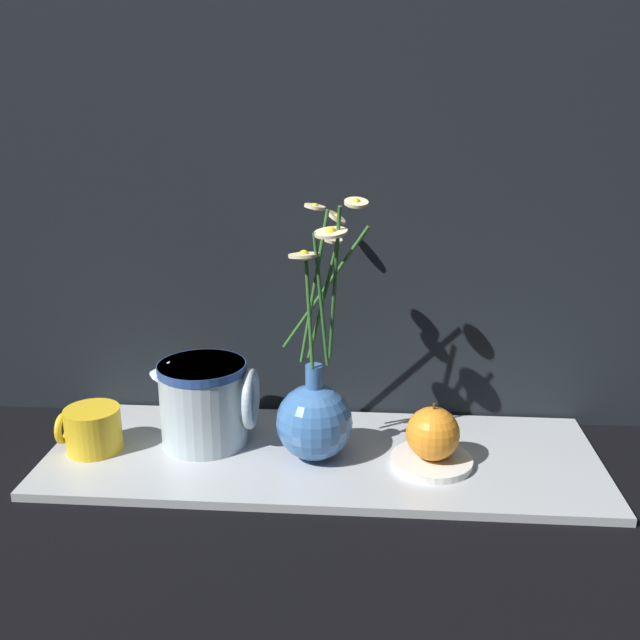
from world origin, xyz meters
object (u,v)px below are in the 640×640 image
Objects in this scene: yellow_mug at (92,429)px; orange_fruit at (433,434)px; ceramic_pitcher at (205,400)px; vase_with_flowers at (315,413)px.

orange_fruit is at bearing -0.97° from yellow_mug.
yellow_mug is at bearing 179.03° from orange_fruit.
ceramic_pitcher is 0.33m from orange_fruit.
vase_with_flowers reaches higher than yellow_mug.
vase_with_flowers is 4.43× the size of orange_fruit.
orange_fruit is at bearing -3.85° from vase_with_flowers.
ceramic_pitcher is at bearing 168.61° from vase_with_flowers.
vase_with_flowers reaches higher than ceramic_pitcher.
yellow_mug is 0.48m from orange_fruit.
vase_with_flowers is 0.16m from orange_fruit.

